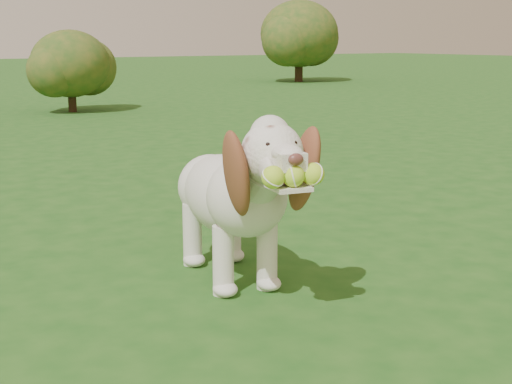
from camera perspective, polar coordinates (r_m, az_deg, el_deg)
ground at (r=3.68m, az=4.02°, el=-5.93°), size 80.00×80.00×0.00m
dog at (r=3.32m, az=-1.69°, el=0.10°), size 0.60×1.29×0.84m
shrub_c at (r=11.74m, az=-14.64°, el=9.90°), size 1.24×1.24×1.28m
shrub_h at (r=19.53m, az=3.48°, el=12.52°), size 2.08×2.08×2.16m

